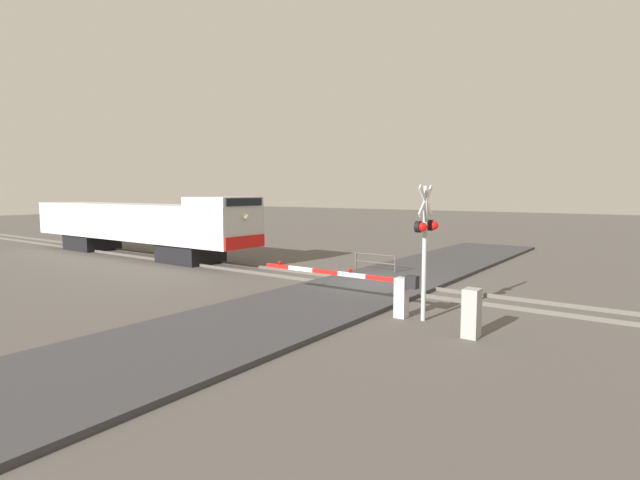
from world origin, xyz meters
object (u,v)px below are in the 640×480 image
(crossing_gate, at_px, (379,287))
(utility_cabinet, at_px, (471,313))
(crossing_signal, at_px, (425,237))
(guard_railing, at_px, (375,261))
(locomotive, at_px, (138,224))

(crossing_gate, bearing_deg, utility_cabinet, -103.53)
(crossing_gate, bearing_deg, crossing_signal, -87.53)
(crossing_signal, distance_m, crossing_gate, 2.29)
(crossing_signal, relative_size, guard_railing, 1.83)
(locomotive, relative_size, guard_railing, 8.49)
(locomotive, bearing_deg, guard_railing, -79.09)
(locomotive, xyz_separation_m, crossing_gate, (-3.79, -18.99, -1.10))
(utility_cabinet, xyz_separation_m, guard_railing, (7.48, 7.21, -0.06))
(crossing_signal, xyz_separation_m, guard_railing, (6.63, 5.47, -1.96))
(utility_cabinet, bearing_deg, locomotive, 78.38)
(utility_cabinet, bearing_deg, crossing_signal, 63.97)
(crossing_gate, xyz_separation_m, utility_cabinet, (-0.78, -3.26, -0.19))
(crossing_gate, relative_size, guard_railing, 2.74)
(guard_railing, bearing_deg, crossing_gate, -149.46)
(crossing_gate, bearing_deg, locomotive, 78.71)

